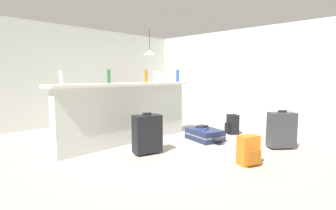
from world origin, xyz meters
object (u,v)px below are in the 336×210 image
bottle_blue (178,76)px  suitcase_upright_charcoal (281,130)px  bottle_clear (61,77)px  backpack_orange (249,151)px  bottle_green (109,76)px  grocery_bag (161,77)px  suitcase_upright_black (147,134)px  bottle_amber (146,76)px  pendant_lamp (149,53)px  book_stack (202,127)px  suitcase_flat_navy (205,135)px  dining_chair_near_partition (165,104)px  backpack_black (232,124)px  dining_table (152,98)px

bottle_blue → suitcase_upright_charcoal: bottle_blue is taller
bottle_clear → backpack_orange: (1.62, -2.25, -1.03)m
bottle_green → grocery_bag: size_ratio=0.91×
backpack_orange → suitcase_upright_black: suitcase_upright_black is taller
bottle_amber → bottle_blue: 0.90m
pendant_lamp → backpack_orange: size_ratio=1.76×
backpack_orange → book_stack: 1.51m
suitcase_flat_navy → bottle_clear: bearing=157.9°
bottle_amber → suitcase_upright_charcoal: bottle_amber is taller
bottle_amber → bottle_blue: bearing=-1.2°
dining_chair_near_partition → book_stack: bearing=-114.8°
backpack_orange → book_stack: bearing=61.6°
grocery_bag → suitcase_upright_black: 1.59m
backpack_black → backpack_orange: same height
bottle_clear → bottle_amber: bearing=-3.8°
suitcase_upright_charcoal → pendant_lamp: bearing=85.2°
suitcase_upright_charcoal → book_stack: bearing=109.2°
bottle_amber → book_stack: 1.48m
bottle_blue → dining_chair_near_partition: size_ratio=0.28×
bottle_clear → backpack_black: (3.25, -1.06, -1.03)m
book_stack → suitcase_flat_navy: bearing=-52.4°
grocery_bag → book_stack: size_ratio=0.98×
bottle_blue → dining_chair_near_partition: 1.46m
bottle_green → suitcase_upright_black: (0.17, -0.80, -0.91)m
suitcase_flat_navy → suitcase_upright_charcoal: (0.44, -1.30, 0.22)m
pendant_lamp → suitcase_upright_charcoal: (-0.31, -3.70, -1.54)m
bottle_green → dining_chair_near_partition: size_ratio=0.25×
backpack_orange → dining_table: bearing=67.0°
dining_chair_near_partition → suitcase_flat_navy: bearing=-113.7°
bottle_green → suitcase_upright_black: size_ratio=0.35×
pendant_lamp → suitcase_flat_navy: (-0.74, -2.40, -1.76)m
pendant_lamp → dining_table: bearing=-20.1°
bottle_green → pendant_lamp: pendant_lamp is taller
bottle_clear → suitcase_upright_charcoal: (2.80, -2.26, -0.90)m
pendant_lamp → suitcase_upright_charcoal: 4.02m
bottle_green → bottle_blue: size_ratio=0.90×
dining_table → bottle_amber: bearing=-136.0°
grocery_bag → backpack_orange: 2.46m
backpack_black → suitcase_upright_charcoal: bearing=-110.2°
grocery_bag → dining_table: bearing=52.7°
bottle_green → suitcase_upright_charcoal: size_ratio=0.35×
bottle_clear → grocery_bag: 2.06m
dining_table → suitcase_flat_navy: bearing=-108.8°
bottle_clear → bottle_green: bottle_green is taller
dining_table → suitcase_flat_navy: (-0.81, -2.38, -0.54)m
bottle_amber → backpack_orange: (0.01, -2.15, -1.04)m
bottle_clear → bottle_blue: 2.51m
bottle_blue → backpack_orange: bearing=-112.5°
bottle_clear → grocery_bag: size_ratio=0.82×
grocery_bag → backpack_orange: (-0.43, -2.19, -1.03)m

